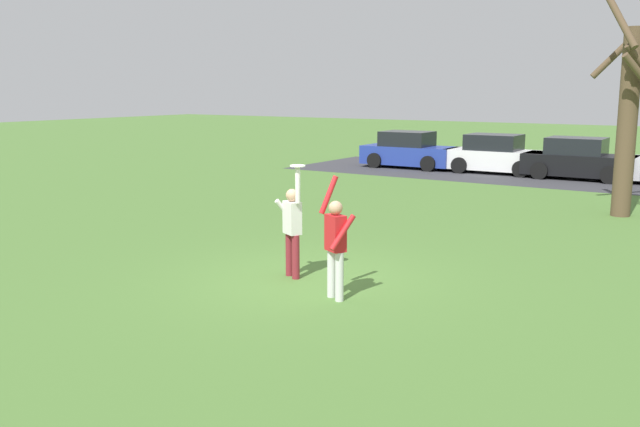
{
  "coord_description": "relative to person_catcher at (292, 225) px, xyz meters",
  "views": [
    {
      "loc": [
        6.8,
        -10.17,
        3.44
      ],
      "look_at": [
        0.35,
        -0.19,
        1.28
      ],
      "focal_mm": 38.75,
      "sensor_mm": 36.0,
      "label": 1
    }
  ],
  "objects": [
    {
      "name": "frisbee_disc",
      "position": [
        0.2,
        -0.1,
        1.11
      ],
      "size": [
        0.27,
        0.27,
        0.02
      ],
      "primitive_type": "cylinder",
      "color": "white",
      "rests_on": "person_catcher"
    },
    {
      "name": "bare_tree_tall",
      "position": [
        3.98,
        9.98,
        1.9
      ],
      "size": [
        2.32,
        2.34,
        6.41
      ],
      "color": "brown",
      "rests_on": "ground_plane"
    },
    {
      "name": "parked_car_black",
      "position": [
        1.12,
        17.56,
        -0.25
      ],
      "size": [
        4.12,
        2.08,
        1.59
      ],
      "rotation": [
        0.0,
        0.0,
        0.01
      ],
      "color": "black",
      "rests_on": "ground_plane"
    },
    {
      "name": "person_catcher",
      "position": [
        0.0,
        0.0,
        0.0
      ],
      "size": [
        0.58,
        0.51,
        2.08
      ],
      "rotation": [
        0.0,
        0.0,
        -0.48
      ],
      "color": "maroon",
      "rests_on": "ground_plane"
    },
    {
      "name": "parked_car_white",
      "position": [
        -2.19,
        17.69,
        -0.25
      ],
      "size": [
        4.12,
        2.08,
        1.59
      ],
      "rotation": [
        0.0,
        0.0,
        0.01
      ],
      "color": "white",
      "rests_on": "ground_plane"
    },
    {
      "name": "ground_plane",
      "position": [
        0.34,
        0.06,
        -0.98
      ],
      "size": [
        120.0,
        120.0,
        0.0
      ],
      "primitive_type": "plane",
      "color": "#4C7533"
    },
    {
      "name": "parked_car_blue",
      "position": [
        -6.06,
        17.53,
        -0.25
      ],
      "size": [
        4.12,
        2.08,
        1.59
      ],
      "rotation": [
        0.0,
        0.0,
        0.01
      ],
      "color": "#233893",
      "rests_on": "ground_plane"
    },
    {
      "name": "parking_strip",
      "position": [
        -0.41,
        17.42,
        -0.98
      ],
      "size": [
        20.28,
        6.4,
        0.01
      ],
      "primitive_type": "cube",
      "color": "#38383D",
      "rests_on": "ground_plane"
    },
    {
      "name": "person_defender",
      "position": [
        1.37,
        -0.72,
        -0.0
      ],
      "size": [
        0.64,
        0.6,
        2.04
      ],
      "rotation": [
        0.0,
        0.0,
        2.66
      ],
      "color": "silver",
      "rests_on": "ground_plane"
    }
  ]
}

